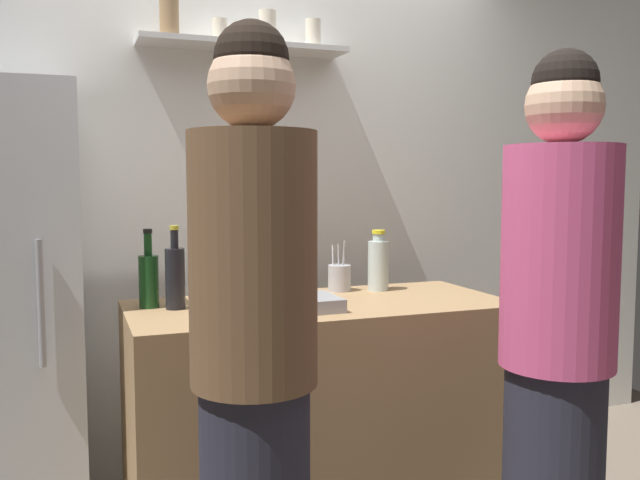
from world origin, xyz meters
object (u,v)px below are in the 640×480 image
object	(u,v)px
baking_pan	(293,304)
utensil_holder	(339,278)
wine_bottle_green_glass	(149,279)
person_pink_top	(556,349)
person_brown_jacket	(254,363)
wine_bottle_dark_glass	(175,276)
wine_bottle_amber_glass	(275,273)
water_bottle_plastic	(378,264)

from	to	relation	value
baking_pan	utensil_holder	distance (m)	0.49
wine_bottle_green_glass	person_pink_top	bearing A→B (deg)	-42.35
utensil_holder	person_brown_jacket	world-z (taller)	person_brown_jacket
wine_bottle_dark_glass	wine_bottle_amber_glass	bearing A→B (deg)	12.82
utensil_holder	person_pink_top	size ratio (longest dim) A/B	0.13
baking_pan	water_bottle_plastic	xyz separation A→B (m)	(0.50, 0.31, 0.09)
person_pink_top	wine_bottle_amber_glass	bearing A→B (deg)	-22.12
baking_pan	wine_bottle_green_glass	xyz separation A→B (m)	(-0.49, 0.25, 0.09)
utensil_holder	person_brown_jacket	distance (m)	1.19
wine_bottle_green_glass	water_bottle_plastic	bearing A→B (deg)	3.33
wine_bottle_dark_glass	water_bottle_plastic	bearing A→B (deg)	7.64
baking_pan	person_pink_top	xyz separation A→B (m)	(0.59, -0.74, -0.05)
baking_pan	utensil_holder	world-z (taller)	utensil_holder
wine_bottle_dark_glass	person_brown_jacket	size ratio (longest dim) A/B	0.18
utensil_holder	water_bottle_plastic	world-z (taller)	water_bottle_plastic
baking_pan	wine_bottle_amber_glass	distance (m)	0.30
baking_pan	person_pink_top	size ratio (longest dim) A/B	0.19
baking_pan	utensil_holder	bearing A→B (deg)	46.81
wine_bottle_amber_glass	wine_bottle_dark_glass	bearing A→B (deg)	-167.18
baking_pan	person_brown_jacket	xyz separation A→B (m)	(-0.32, -0.64, -0.03)
baking_pan	wine_bottle_dark_glass	distance (m)	0.46
wine_bottle_dark_glass	water_bottle_plastic	world-z (taller)	wine_bottle_dark_glass
water_bottle_plastic	utensil_holder	bearing A→B (deg)	165.48
wine_bottle_amber_glass	person_brown_jacket	xyz separation A→B (m)	(-0.33, -0.92, -0.11)
wine_bottle_green_glass	person_brown_jacket	xyz separation A→B (m)	(0.18, -0.89, -0.12)
wine_bottle_amber_glass	wine_bottle_green_glass	distance (m)	0.51
wine_bottle_dark_glass	person_pink_top	world-z (taller)	person_pink_top
person_pink_top	utensil_holder	bearing A→B (deg)	-38.07
utensil_holder	water_bottle_plastic	size ratio (longest dim) A/B	0.83
utensil_holder	wine_bottle_amber_glass	world-z (taller)	wine_bottle_amber_glass
wine_bottle_green_glass	person_pink_top	xyz separation A→B (m)	(1.09, -0.99, -0.13)
utensil_holder	person_pink_top	xyz separation A→B (m)	(0.26, -1.09, -0.08)
wine_bottle_dark_glass	wine_bottle_green_glass	world-z (taller)	wine_bottle_dark_glass
wine_bottle_dark_glass	person_brown_jacket	world-z (taller)	person_brown_jacket
baking_pan	person_brown_jacket	world-z (taller)	person_brown_jacket
wine_bottle_dark_glass	person_pink_top	distance (m)	1.37
person_brown_jacket	wine_bottle_green_glass	bearing A→B (deg)	-132.36
wine_bottle_green_glass	person_pink_top	distance (m)	1.48
baking_pan	wine_bottle_dark_glass	world-z (taller)	wine_bottle_dark_glass
utensil_holder	wine_bottle_dark_glass	bearing A→B (deg)	-167.40
wine_bottle_green_glass	water_bottle_plastic	world-z (taller)	wine_bottle_green_glass
wine_bottle_green_glass	person_brown_jacket	size ratio (longest dim) A/B	0.17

